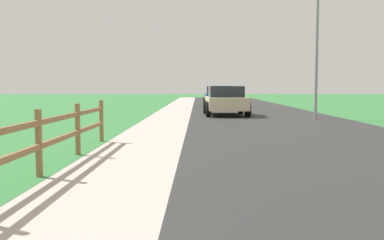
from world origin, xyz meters
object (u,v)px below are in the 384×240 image
parked_suv_beige (226,101)px  parked_car_blue (218,97)px  street_lamp (319,23)px  parked_car_white (221,95)px

parked_suv_beige → parked_car_blue: (0.03, 8.70, 0.01)m
parked_suv_beige → parked_car_blue: size_ratio=0.90×
street_lamp → parked_car_blue: bearing=109.0°
parked_car_white → street_lamp: 19.90m
parked_suv_beige → parked_car_blue: bearing=89.8°
parked_car_blue → parked_car_white: bearing=85.7°
parked_car_blue → parked_car_white: parked_car_white is taller
parked_car_blue → street_lamp: (3.90, -11.33, 3.46)m
parked_suv_beige → street_lamp: bearing=-33.8°
parked_car_blue → parked_car_white: (0.61, 7.99, -0.01)m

